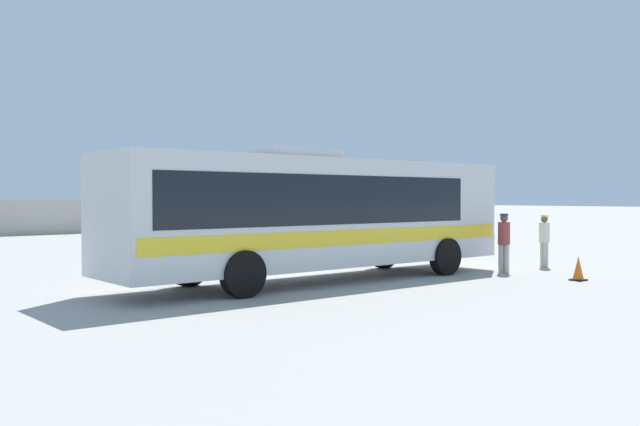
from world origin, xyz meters
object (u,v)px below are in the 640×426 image
object	(u,v)px
coach_bus_silver_yellow	(316,211)
attendant_by_bus_door	(504,239)
traffic_cone_on_apron	(578,269)
passenger_waiting_on_apron	(544,238)

from	to	relation	value
coach_bus_silver_yellow	attendant_by_bus_door	xyz separation A→B (m)	(5.38, -2.10, -0.84)
attendant_by_bus_door	traffic_cone_on_apron	distance (m)	2.43
attendant_by_bus_door	passenger_waiting_on_apron	distance (m)	2.32
coach_bus_silver_yellow	traffic_cone_on_apron	bearing A→B (deg)	-40.06
coach_bus_silver_yellow	traffic_cone_on_apron	world-z (taller)	coach_bus_silver_yellow
coach_bus_silver_yellow	traffic_cone_on_apron	xyz separation A→B (m)	(5.27, -4.43, -1.51)
coach_bus_silver_yellow	passenger_waiting_on_apron	distance (m)	8.01
attendant_by_bus_door	traffic_cone_on_apron	size ratio (longest dim) A/B	2.68
traffic_cone_on_apron	passenger_waiting_on_apron	bearing A→B (deg)	44.71
traffic_cone_on_apron	coach_bus_silver_yellow	bearing A→B (deg)	139.94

